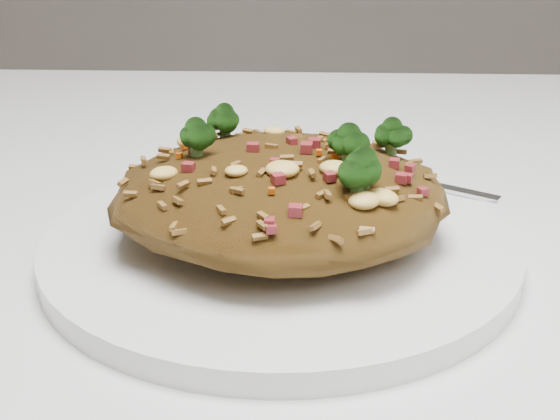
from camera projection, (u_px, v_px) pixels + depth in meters
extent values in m
cube|color=white|center=(288.00, 245.00, 0.51)|extent=(1.20, 0.80, 0.04)
cylinder|color=white|center=(280.00, 245.00, 0.45)|extent=(0.27, 0.27, 0.01)
ellipsoid|color=brown|center=(280.00, 195.00, 0.44)|extent=(0.19, 0.17, 0.05)
ellipsoid|color=#0F3807|center=(392.00, 133.00, 0.45)|extent=(0.02, 0.02, 0.02)
ellipsoid|color=#0F3807|center=(364.00, 168.00, 0.39)|extent=(0.02, 0.02, 0.02)
ellipsoid|color=#0F3807|center=(225.00, 118.00, 0.48)|extent=(0.02, 0.02, 0.02)
ellipsoid|color=#0F3807|center=(349.00, 142.00, 0.42)|extent=(0.02, 0.02, 0.02)
ellipsoid|color=#0F3807|center=(358.00, 171.00, 0.39)|extent=(0.02, 0.02, 0.02)
ellipsoid|color=#0F3807|center=(196.00, 135.00, 0.44)|extent=(0.02, 0.02, 0.02)
cube|color=silver|center=(449.00, 189.00, 0.51)|extent=(0.09, 0.06, 0.00)
cube|color=silver|center=(321.00, 161.00, 0.56)|extent=(0.04, 0.04, 0.00)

